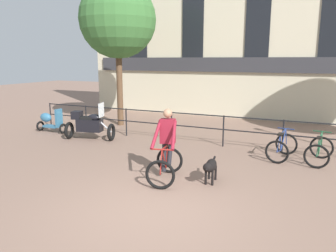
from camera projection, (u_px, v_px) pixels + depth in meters
ground_plane at (151, 210)px, 6.30m from camera, size 60.00×60.00×0.00m
canal_railing at (223, 126)px, 10.79m from camera, size 15.05×0.05×1.05m
building_facade at (259, 15)px, 15.12m from camera, size 18.00×0.72×9.77m
cyclist_with_bike at (166, 148)px, 7.83m from camera, size 0.93×1.29×1.70m
dog at (210, 167)px, 7.61m from camera, size 0.30×1.01×0.59m
parked_motorcycle at (89, 124)px, 11.75m from camera, size 1.84×1.02×1.35m
parked_bicycle_near_lamp at (282, 147)px, 9.50m from camera, size 0.82×1.20×0.86m
parked_bicycle_mid_left at (319, 151)px, 9.10m from camera, size 0.79×1.18×0.86m
parked_scooter at (50, 121)px, 13.00m from camera, size 1.29×0.42×0.96m
tree_canalside_left at (118, 20)px, 13.64m from camera, size 3.22×3.22×6.10m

